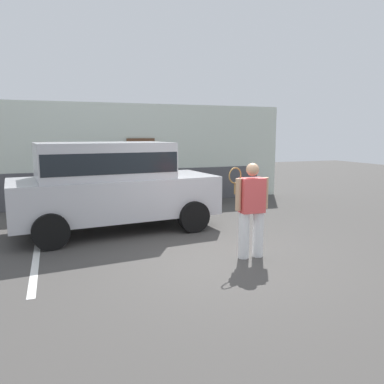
% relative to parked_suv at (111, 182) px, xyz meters
% --- Properties ---
extents(ground_plane, '(40.00, 40.00, 0.00)m').
position_rel_parked_suv_xyz_m(ground_plane, '(1.46, -2.70, -1.15)').
color(ground_plane, '#423F3D').
extents(parking_stripe_0, '(0.12, 4.40, 0.01)m').
position_rel_parked_suv_xyz_m(parking_stripe_0, '(-1.61, -1.20, -1.14)').
color(parking_stripe_0, silver).
rests_on(parking_stripe_0, ground_plane).
extents(house_frontage, '(10.02, 0.40, 3.19)m').
position_rel_parked_suv_xyz_m(house_frontage, '(1.45, 3.42, 0.35)').
color(house_frontage, silver).
rests_on(house_frontage, ground_plane).
extents(parked_suv, '(4.76, 2.51, 2.05)m').
position_rel_parked_suv_xyz_m(parked_suv, '(0.00, 0.00, 0.00)').
color(parked_suv, '#B7B7BC').
rests_on(parked_suv, ground_plane).
extents(tennis_player_man, '(0.78, 0.28, 1.73)m').
position_rel_parked_suv_xyz_m(tennis_player_man, '(2.09, -2.84, -0.24)').
color(tennis_player_man, white).
rests_on(tennis_player_man, ground_plane).
extents(potted_plant_by_porch, '(0.59, 0.59, 0.77)m').
position_rel_parked_suv_xyz_m(potted_plant_by_porch, '(3.55, 2.38, -0.72)').
color(potted_plant_by_porch, '#9E5638').
rests_on(potted_plant_by_porch, ground_plane).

